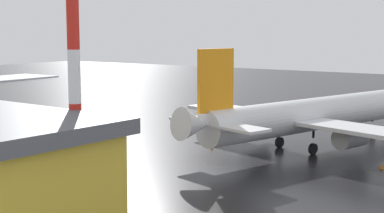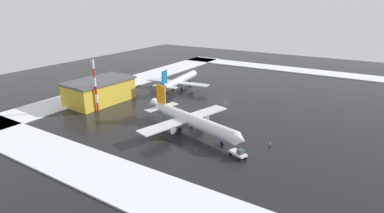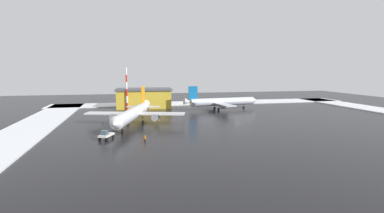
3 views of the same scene
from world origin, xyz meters
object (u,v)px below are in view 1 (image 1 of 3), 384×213
airplane_parked_starboard (310,115)px  ground_crew_near_tug (359,114)px  traffic_cone_mid_line (212,146)px  traffic_cone_wingtip_side (381,166)px  antenna_mast (75,103)px

airplane_parked_starboard → ground_crew_near_tug: airplane_parked_starboard is taller
traffic_cone_mid_line → traffic_cone_wingtip_side: 18.55m
antenna_mast → ground_crew_near_tug: bearing=93.9°
ground_crew_near_tug → traffic_cone_mid_line: ground_crew_near_tug is taller
ground_crew_near_tug → traffic_cone_mid_line: (-6.61, -29.64, -0.70)m
antenna_mast → traffic_cone_mid_line: 33.89m
airplane_parked_starboard → traffic_cone_mid_line: size_ratio=68.98×
airplane_parked_starboard → antenna_mast: antenna_mast is taller
ground_crew_near_tug → traffic_cone_wingtip_side: ground_crew_near_tug is taller
traffic_cone_wingtip_side → traffic_cone_mid_line: bearing=-175.8°
traffic_cone_wingtip_side → airplane_parked_starboard: bearing=151.6°
airplane_parked_starboard → traffic_cone_wingtip_side: bearing=-102.9°
airplane_parked_starboard → traffic_cone_mid_line: airplane_parked_starboard is taller
antenna_mast → traffic_cone_mid_line: size_ratio=33.19×
ground_crew_near_tug → antenna_mast: (4.12, -60.55, 8.16)m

